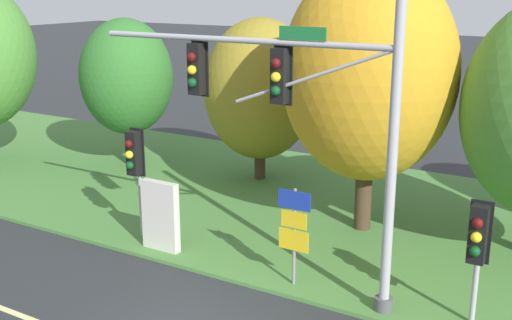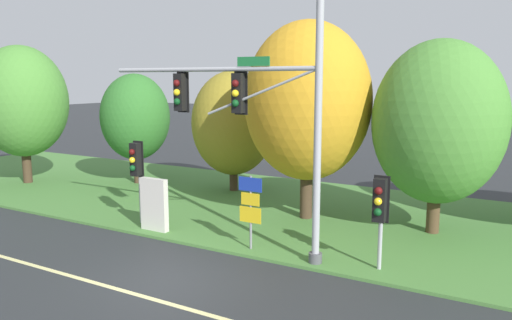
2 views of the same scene
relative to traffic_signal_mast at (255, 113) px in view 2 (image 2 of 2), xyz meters
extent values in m
plane|color=#282B2D|center=(-1.23, -2.94, -4.49)|extent=(160.00, 160.00, 0.00)
cube|color=beige|center=(-1.23, -4.14, -4.48)|extent=(36.00, 0.16, 0.01)
cube|color=#477A38|center=(-1.23, 5.31, -4.44)|extent=(48.00, 11.50, 0.10)
cylinder|color=#9EA0A5|center=(2.05, 0.00, -0.61)|extent=(0.22, 0.22, 7.55)
cylinder|color=#4C4C51|center=(2.05, 0.00, -4.24)|extent=(0.40, 0.40, 0.30)
cylinder|color=#9EA0A5|center=(-1.73, 0.00, 1.30)|extent=(7.56, 0.14, 0.14)
cylinder|color=#9EA0A5|center=(0.16, 0.00, 0.60)|extent=(3.81, 0.08, 1.48)
cube|color=black|center=(-0.60, 0.00, 0.57)|extent=(0.34, 0.28, 1.22)
cube|color=black|center=(-0.60, 0.16, 0.57)|extent=(0.46, 0.04, 1.34)
sphere|color=#4C0C0C|center=(-0.60, -0.17, 0.87)|extent=(0.22, 0.22, 0.22)
sphere|color=yellow|center=(-0.60, -0.17, 0.57)|extent=(0.22, 0.22, 0.22)
sphere|color=#0C4219|center=(-0.60, -0.17, 0.27)|extent=(0.22, 0.22, 0.22)
cube|color=black|center=(-2.85, 0.00, 0.57)|extent=(0.34, 0.28, 1.22)
cube|color=black|center=(-2.85, 0.16, 0.57)|extent=(0.46, 0.04, 1.34)
sphere|color=#4C0C0C|center=(-2.85, -0.17, 0.87)|extent=(0.22, 0.22, 0.22)
sphere|color=yellow|center=(-2.85, -0.17, 0.57)|extent=(0.22, 0.22, 0.22)
sphere|color=#0C4219|center=(-2.85, -0.17, 0.27)|extent=(0.22, 0.22, 0.22)
cube|color=#196B33|center=(-0.04, -0.05, 1.52)|extent=(1.10, 0.04, 0.28)
cylinder|color=#9EA0A5|center=(3.84, 0.46, -3.07)|extent=(0.12, 0.12, 2.63)
cube|color=black|center=(3.84, 0.26, -2.32)|extent=(0.34, 0.28, 1.22)
cube|color=black|center=(3.84, 0.42, -2.32)|extent=(0.46, 0.04, 1.34)
sphere|color=#4C0C0C|center=(3.84, 0.08, -2.02)|extent=(0.22, 0.22, 0.22)
sphere|color=yellow|center=(3.84, 0.08, -2.32)|extent=(0.22, 0.22, 0.22)
sphere|color=#0C4219|center=(3.84, 0.08, -2.62)|extent=(0.22, 0.22, 0.22)
cylinder|color=#9EA0A5|center=(-5.33, 0.61, -2.88)|extent=(0.12, 0.12, 3.02)
cube|color=black|center=(-5.33, 0.41, -1.93)|extent=(0.34, 0.28, 1.22)
cube|color=black|center=(-5.33, 0.57, -1.93)|extent=(0.46, 0.04, 1.34)
sphere|color=#4C0C0C|center=(-5.33, 0.23, -1.63)|extent=(0.22, 0.22, 0.22)
sphere|color=yellow|center=(-5.33, 0.23, -1.93)|extent=(0.22, 0.22, 0.22)
sphere|color=#0C4219|center=(-5.33, 0.23, -2.23)|extent=(0.22, 0.22, 0.22)
cylinder|color=slate|center=(-0.23, 0.12, -3.19)|extent=(0.08, 0.08, 2.39)
cube|color=#193399|center=(-0.23, 0.09, -2.27)|extent=(0.83, 0.03, 0.44)
cube|color=gold|center=(-0.23, 0.09, -2.75)|extent=(0.65, 0.03, 0.40)
cube|color=gold|center=(-0.23, 0.09, -3.26)|extent=(0.77, 0.03, 0.50)
cylinder|color=#423021|center=(-15.68, 3.26, -2.89)|extent=(0.46, 0.46, 3.00)
ellipsoid|color=#478433|center=(-15.68, 3.26, -0.14)|extent=(4.55, 4.55, 5.69)
cylinder|color=#423021|center=(-10.58, 6.05, -3.14)|extent=(0.35, 0.35, 2.49)
ellipsoid|color=#2D6B28|center=(-10.58, 6.05, -0.93)|extent=(3.53, 3.53, 4.42)
cylinder|color=#423021|center=(-5.25, 7.04, -3.29)|extent=(0.40, 0.40, 2.19)
ellipsoid|color=olive|center=(-5.25, 7.04, -1.09)|extent=(4.00, 4.00, 4.99)
cylinder|color=#423021|center=(-0.19, 4.34, -2.77)|extent=(0.48, 0.48, 3.23)
ellipsoid|color=#C68C1E|center=(-0.19, 4.34, 0.18)|extent=(4.83, 4.83, 6.04)
cylinder|color=#4C3823|center=(4.50, 4.82, -3.04)|extent=(0.45, 0.45, 2.68)
ellipsoid|color=#478433|center=(4.50, 4.82, -0.46)|extent=(4.52, 4.52, 5.65)
cube|color=beige|center=(-4.24, 0.12, -3.44)|extent=(1.10, 0.24, 1.90)
cube|color=#4C4C51|center=(-4.64, 0.12, -4.34)|extent=(0.10, 0.20, 0.10)
cube|color=#4C4C51|center=(-3.84, 0.12, -4.34)|extent=(0.10, 0.20, 0.10)
camera|label=1|loc=(6.16, -12.31, 2.59)|focal=45.00mm
camera|label=2|loc=(7.53, -13.14, 1.02)|focal=35.00mm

